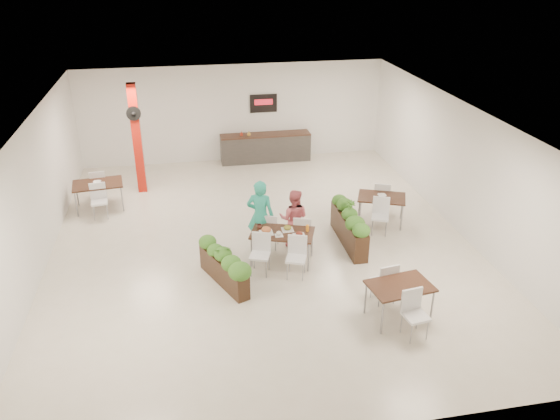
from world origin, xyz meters
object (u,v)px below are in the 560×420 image
object	(u,v)px
red_column	(137,138)
service_counter	(265,147)
side_table_c	(400,291)
side_table_a	(98,187)
diner_woman	(294,219)
planter_right	(349,224)
planter_left	(223,263)
side_table_b	(381,201)
main_table	(282,237)
diner_man	(260,216)

from	to	relation	value
red_column	service_counter	bearing A→B (deg)	25.00
side_table_c	side_table_a	bearing A→B (deg)	126.33
service_counter	side_table_a	distance (m)	5.86
red_column	side_table_a	bearing A→B (deg)	-137.11
red_column	service_counter	xyz separation A→B (m)	(4.00, 1.86, -1.15)
red_column	side_table_c	world-z (taller)	red_column
service_counter	diner_woman	xyz separation A→B (m)	(-0.28, -5.96, 0.24)
service_counter	side_table_a	size ratio (longest dim) A/B	1.81
red_column	planter_right	world-z (taller)	red_column
planter_left	side_table_c	world-z (taller)	planter_left
planter_left	side_table_b	bearing A→B (deg)	26.30
planter_left	side_table_c	size ratio (longest dim) A/B	1.02
main_table	side_table_a	distance (m)	5.77
planter_left	planter_right	world-z (taller)	planter_right
main_table	side_table_c	size ratio (longest dim) A/B	1.16
service_counter	main_table	xyz separation A→B (m)	(-0.69, -6.61, 0.14)
side_table_a	diner_woman	bearing A→B (deg)	-39.29
diner_woman	side_table_c	world-z (taller)	diner_woman
red_column	side_table_a	world-z (taller)	red_column
diner_woman	side_table_b	bearing A→B (deg)	-142.20
side_table_c	side_table_b	bearing A→B (deg)	66.06
main_table	diner_woman	size ratio (longest dim) A/B	1.32
main_table	side_table_c	distance (m)	3.10
main_table	side_table_c	xyz separation A→B (m)	(1.81, -2.51, -0.01)
planter_right	side_table_a	distance (m)	6.93
service_counter	diner_woman	world-z (taller)	service_counter
side_table_a	side_table_b	bearing A→B (deg)	-24.04
diner_woman	planter_right	size ratio (longest dim) A/B	0.68
side_table_b	side_table_c	bearing A→B (deg)	-83.25
side_table_c	main_table	bearing A→B (deg)	117.19
service_counter	diner_man	xyz separation A→B (m)	(-1.08, -5.96, 0.39)
planter_right	side_table_b	world-z (taller)	planter_right
side_table_a	side_table_c	size ratio (longest dim) A/B	1.00
diner_woman	side_table_b	size ratio (longest dim) A/B	0.88
red_column	main_table	bearing A→B (deg)	-55.08
side_table_a	side_table_b	distance (m)	7.65
service_counter	planter_right	bearing A→B (deg)	-79.96
diner_woman	side_table_c	bearing A→B (deg)	133.82
planter_right	red_column	bearing A→B (deg)	140.45
side_table_b	service_counter	bearing A→B (deg)	135.27
service_counter	side_table_b	xyz separation A→B (m)	(2.21, -5.15, 0.14)
diner_man	diner_woman	xyz separation A→B (m)	(0.80, 0.00, -0.15)
planter_right	planter_left	bearing A→B (deg)	-158.78
planter_left	side_table_a	xyz separation A→B (m)	(-3.02, 4.39, 0.14)
diner_woman	planter_left	distance (m)	2.24
planter_right	side_table_b	bearing A→B (deg)	38.21
red_column	main_table	xyz separation A→B (m)	(3.31, -4.74, -1.01)
planter_right	side_table_a	size ratio (longest dim) A/B	1.30
service_counter	side_table_c	size ratio (longest dim) A/B	1.80
diner_man	diner_woman	distance (m)	0.81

